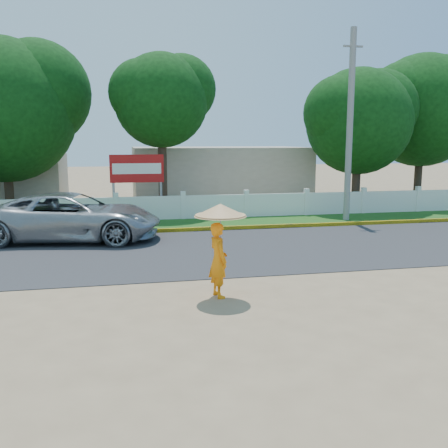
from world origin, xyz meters
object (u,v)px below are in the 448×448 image
utility_pole (350,127)px  monk_with_parasol (219,237)px  vehicle (72,217)px  billboard (137,172)px

utility_pole → monk_with_parasol: bearing=-128.7°
vehicle → billboard: size_ratio=2.13×
utility_pole → vehicle: bearing=-169.0°
monk_with_parasol → utility_pole: bearing=51.3°
vehicle → monk_with_parasol: 8.52m
vehicle → billboard: (2.52, 5.18, 1.27)m
monk_with_parasol → billboard: size_ratio=0.74×
monk_with_parasol → vehicle: bearing=117.4°
vehicle → utility_pole: bearing=-69.2°
utility_pole → vehicle: (-11.78, -2.29, -3.33)m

